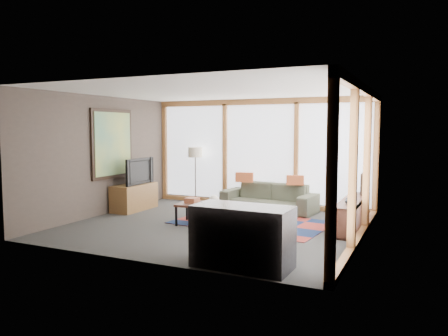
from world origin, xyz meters
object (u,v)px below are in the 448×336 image
at_px(tv_console, 134,197).
at_px(bar_counter, 242,237).
at_px(sofa, 269,197).
at_px(coffee_table, 210,214).
at_px(floor_lamp, 195,175).
at_px(bookshelf, 352,214).
at_px(television, 136,171).

height_order(tv_console, bar_counter, bar_counter).
relative_size(sofa, bar_counter, 1.62).
xyz_separation_m(coffee_table, bar_counter, (1.58, -2.15, 0.21)).
distance_m(floor_lamp, bar_counter, 5.24).
xyz_separation_m(bookshelf, bar_counter, (-0.98, -3.09, 0.15)).
height_order(coffee_table, bookshelf, bookshelf).
distance_m(sofa, coffee_table, 1.97).
bearing_deg(tv_console, bar_counter, -36.12).
distance_m(tv_console, television, 0.61).
bearing_deg(bookshelf, coffee_table, -159.84).
relative_size(floor_lamp, tv_console, 1.18).
height_order(floor_lamp, coffee_table, floor_lamp).
relative_size(floor_lamp, television, 1.35).
bearing_deg(bookshelf, television, -177.37).
height_order(bookshelf, television, television).
relative_size(sofa, television, 2.05).
bearing_deg(sofa, bar_counter, -69.68).
distance_m(coffee_table, bookshelf, 2.74).
bearing_deg(sofa, tv_console, -151.33).
relative_size(tv_console, television, 1.14).
bearing_deg(coffee_table, tv_console, 163.36).
xyz_separation_m(tv_console, television, (0.04, 0.03, 0.61)).
xyz_separation_m(coffee_table, tv_console, (-2.31, 0.69, 0.09)).
height_order(floor_lamp, television, floor_lamp).
relative_size(tv_console, bar_counter, 0.90).
xyz_separation_m(floor_lamp, coffee_table, (1.46, -2.10, -0.50)).
bearing_deg(television, bar_counter, -128.61).
xyz_separation_m(television, bar_counter, (3.85, -2.87, -0.48)).
bearing_deg(bookshelf, sofa, 154.85).
bearing_deg(television, sofa, -69.61).
bearing_deg(sofa, television, -151.55).
distance_m(sofa, bar_counter, 4.16).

